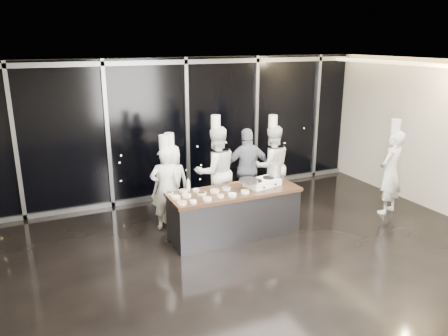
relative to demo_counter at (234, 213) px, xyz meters
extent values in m
plane|color=black|center=(0.00, -0.90, -0.45)|extent=(9.00, 9.00, 0.00)
cube|color=beige|center=(0.00, 2.60, 1.15)|extent=(9.00, 0.02, 3.20)
cube|color=beige|center=(0.00, -4.40, 1.15)|extent=(9.00, 0.02, 3.20)
cube|color=silver|center=(0.00, -0.90, 2.75)|extent=(9.00, 7.00, 0.02)
cube|color=black|center=(0.00, 2.54, 1.15)|extent=(8.90, 0.04, 3.18)
cube|color=gray|center=(0.00, 2.49, 2.65)|extent=(8.90, 0.08, 0.10)
cube|color=gray|center=(0.00, 2.49, -0.40)|extent=(8.90, 0.08, 0.10)
cube|color=gray|center=(-3.60, 2.49, 1.15)|extent=(0.08, 0.08, 3.20)
cube|color=gray|center=(-1.80, 2.49, 1.15)|extent=(0.08, 0.08, 3.20)
cube|color=gray|center=(0.00, 2.49, 1.15)|extent=(0.08, 0.08, 3.20)
cube|color=gray|center=(1.80, 2.49, 1.15)|extent=(0.08, 0.08, 3.20)
cube|color=gray|center=(3.60, 2.49, 1.15)|extent=(0.08, 0.08, 3.20)
cube|color=#38383D|center=(0.00, 0.00, -0.03)|extent=(2.40, 0.80, 0.84)
cube|color=#452F1D|center=(0.00, 0.00, 0.42)|extent=(2.46, 0.86, 0.06)
cube|color=white|center=(0.60, 0.02, 0.51)|extent=(0.72, 0.54, 0.12)
cylinder|color=black|center=(0.45, -0.01, 0.58)|extent=(0.26, 0.26, 0.02)
cylinder|color=black|center=(0.76, 0.06, 0.58)|extent=(0.26, 0.26, 0.02)
cylinder|color=black|center=(0.51, -0.21, 0.50)|extent=(0.04, 0.03, 0.04)
cylinder|color=black|center=(0.80, -0.15, 0.50)|extent=(0.04, 0.03, 0.04)
cylinder|color=slate|center=(0.27, -0.05, 0.62)|extent=(0.41, 0.41, 0.06)
cube|color=#4C2B14|center=(-0.02, -0.12, 0.62)|extent=(0.25, 0.09, 0.02)
cylinder|color=#B2B2B5|center=(0.92, 0.10, 0.71)|extent=(0.30, 0.30, 0.25)
cylinder|color=white|center=(-1.11, -0.26, 0.47)|extent=(0.16, 0.16, 0.04)
cylinder|color=orange|center=(-1.11, -0.26, 0.49)|extent=(0.13, 0.13, 0.01)
cylinder|color=white|center=(-1.12, 0.03, 0.47)|extent=(0.16, 0.16, 0.04)
cylinder|color=beige|center=(-1.12, 0.03, 0.49)|extent=(0.13, 0.13, 0.01)
cylinder|color=white|center=(-1.16, 0.28, 0.47)|extent=(0.15, 0.15, 0.04)
cylinder|color=#372610|center=(-1.16, 0.28, 0.49)|extent=(0.12, 0.12, 0.01)
cylinder|color=white|center=(-0.92, -0.29, 0.47)|extent=(0.12, 0.12, 0.04)
cylinder|color=silver|center=(-0.92, -0.29, 0.49)|extent=(0.10, 0.10, 0.01)
cylinder|color=white|center=(-0.92, 0.04, 0.47)|extent=(0.16, 0.16, 0.04)
cylinder|color=tan|center=(-0.92, 0.04, 0.49)|extent=(0.13, 0.13, 0.01)
cylinder|color=white|center=(-0.89, 0.29, 0.47)|extent=(0.15, 0.15, 0.04)
cylinder|color=olive|center=(-0.89, 0.29, 0.49)|extent=(0.13, 0.13, 0.01)
cylinder|color=white|center=(-0.65, -0.26, 0.47)|extent=(0.16, 0.16, 0.04)
cylinder|color=tan|center=(-0.65, -0.26, 0.49)|extent=(0.13, 0.13, 0.01)
cylinder|color=white|center=(-0.64, 0.03, 0.47)|extent=(0.17, 0.17, 0.04)
cylinder|color=black|center=(-0.64, 0.03, 0.49)|extent=(0.14, 0.14, 0.01)
cylinder|color=white|center=(-0.66, 0.24, 0.47)|extent=(0.12, 0.12, 0.04)
cylinder|color=silver|center=(-0.66, 0.24, 0.49)|extent=(0.10, 0.10, 0.01)
cylinder|color=white|center=(-0.38, -0.22, 0.47)|extent=(0.12, 0.12, 0.04)
cylinder|color=#B87E49|center=(-0.38, -0.22, 0.49)|extent=(0.10, 0.10, 0.01)
cylinder|color=white|center=(-0.37, 0.06, 0.47)|extent=(0.17, 0.17, 0.04)
cylinder|color=#A97C60|center=(-0.37, 0.06, 0.49)|extent=(0.14, 0.14, 0.01)
cylinder|color=white|center=(-0.17, -0.25, 0.47)|extent=(0.15, 0.15, 0.04)
cylinder|color=beige|center=(-0.17, -0.25, 0.49)|extent=(0.13, 0.13, 0.01)
cylinder|color=white|center=(-0.12, 0.09, 0.47)|extent=(0.15, 0.15, 0.04)
cylinder|color=#905841|center=(-0.12, 0.09, 0.49)|extent=(0.12, 0.12, 0.01)
cylinder|color=white|center=(0.12, -0.20, 0.47)|extent=(0.15, 0.15, 0.04)
cylinder|color=gold|center=(0.12, -0.20, 0.49)|extent=(0.13, 0.13, 0.01)
cylinder|color=silver|center=(-0.78, 0.34, 0.54)|extent=(0.07, 0.07, 0.18)
cone|color=silver|center=(-0.78, 0.34, 0.66)|extent=(0.06, 0.06, 0.06)
imported|color=silver|center=(-1.05, 0.87, 0.36)|extent=(0.64, 0.47, 1.63)
cylinder|color=white|center=(-1.05, 0.87, 1.28)|extent=(0.21, 0.21, 0.26)
imported|color=silver|center=(-0.84, 1.19, 0.34)|extent=(0.84, 0.61, 1.59)
cylinder|color=white|center=(-0.84, 1.19, 1.24)|extent=(0.22, 0.22, 0.26)
imported|color=silver|center=(0.10, 1.09, 0.50)|extent=(0.93, 0.73, 1.90)
cylinder|color=white|center=(0.10, 1.09, 1.54)|extent=(0.19, 0.19, 0.26)
imported|color=#151E3A|center=(0.88, 1.17, 0.43)|extent=(1.10, 0.63, 1.77)
imported|color=silver|center=(1.46, 1.13, 0.45)|extent=(0.94, 0.78, 1.80)
cylinder|color=white|center=(1.46, 1.13, 1.44)|extent=(0.21, 0.21, 0.26)
imported|color=silver|center=(3.48, -0.34, 0.44)|extent=(0.76, 0.63, 1.79)
cylinder|color=white|center=(3.48, -0.34, 1.44)|extent=(0.24, 0.24, 0.26)
camera|label=1|loc=(-3.33, -6.83, 3.13)|focal=35.00mm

